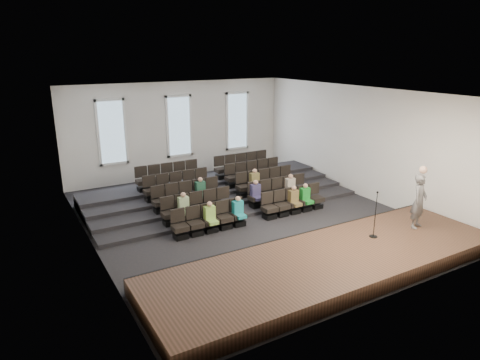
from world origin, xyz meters
The scene contains 14 objects.
ground centered at (0.00, 0.00, 0.00)m, with size 14.00×14.00×0.00m, color black.
ceiling centered at (0.00, 0.00, 5.01)m, with size 12.00×14.00×0.02m, color white.
wall_back centered at (0.00, 7.02, 2.50)m, with size 12.00×0.04×5.00m, color white.
wall_front centered at (0.00, -7.02, 2.50)m, with size 12.00×0.04×5.00m, color white.
wall_left centered at (-6.02, 0.00, 2.50)m, with size 0.04×14.00×5.00m, color white.
wall_right centered at (6.02, 0.00, 2.50)m, with size 0.04×14.00×5.00m, color white.
stage centered at (0.00, -5.10, 0.25)m, with size 11.80×3.60×0.50m, color #4D2F21.
stage_lip centered at (0.00, -3.33, 0.25)m, with size 11.80×0.06×0.52m, color black.
risers centered at (0.00, 3.17, 0.20)m, with size 11.80×4.80×0.60m.
seating_rows centered at (0.00, 1.54, 0.68)m, with size 6.80×4.70×1.67m.
windows centered at (0.00, 6.95, 2.70)m, with size 8.44×0.10×3.24m.
audience centered at (0.28, 0.22, 0.80)m, with size 5.45×2.64×1.10m.
speaker centered at (4.10, -4.89, 1.47)m, with size 0.71×0.46×1.94m, color #585553.
mic_stand centered at (2.15, -4.73, 0.98)m, with size 0.27×0.27×1.61m.
Camera 1 is at (-8.31, -13.95, 6.50)m, focal length 32.00 mm.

